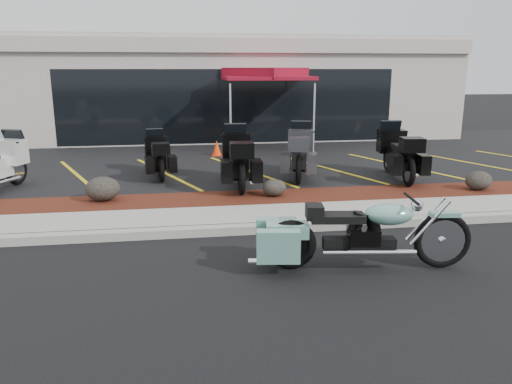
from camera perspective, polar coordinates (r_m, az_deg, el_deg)
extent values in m
plane|color=black|center=(8.12, 4.58, -6.46)|extent=(90.00, 90.00, 0.00)
cube|color=gray|center=(8.92, 3.28, -4.02)|extent=(24.00, 0.25, 0.15)
cube|color=gray|center=(9.58, 2.42, -2.74)|extent=(24.00, 1.20, 0.15)
cube|color=#391C0D|center=(10.71, 1.20, -0.89)|extent=(24.00, 1.20, 0.16)
cube|color=black|center=(15.94, -2.12, 4.02)|extent=(26.00, 9.60, 0.15)
cube|color=#A29C92|center=(21.99, -4.09, 11.78)|extent=(18.00, 8.00, 4.00)
cube|color=black|center=(18.05, -3.02, 9.74)|extent=(12.00, 0.06, 2.60)
cube|color=#A29C92|center=(17.99, -3.09, 16.41)|extent=(18.00, 0.30, 0.50)
ellipsoid|color=black|center=(10.75, -17.12, 0.35)|extent=(0.71, 0.59, 0.50)
ellipsoid|color=black|center=(10.68, 2.10, 0.50)|extent=(0.51, 0.43, 0.36)
ellipsoid|color=black|center=(12.29, 24.09, 1.21)|extent=(0.60, 0.50, 0.43)
cone|color=#FC3908|center=(15.79, -4.51, 5.04)|extent=(0.30, 0.30, 0.47)
cylinder|color=silver|center=(16.18, -4.09, 8.37)|extent=(0.06, 0.06, 2.22)
cylinder|color=silver|center=(15.96, 5.62, 8.27)|extent=(0.06, 0.06, 2.22)
cylinder|color=silver|center=(18.84, -2.73, 9.18)|extent=(0.06, 0.06, 2.22)
cylinder|color=silver|center=(18.65, 5.62, 9.08)|extent=(0.06, 0.06, 2.22)
cube|color=maroon|center=(17.29, 1.12, 12.92)|extent=(3.51, 3.51, 0.12)
cube|color=maroon|center=(17.28, 1.13, 13.47)|extent=(2.91, 2.91, 0.34)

